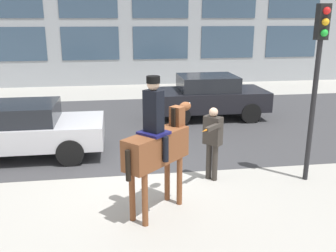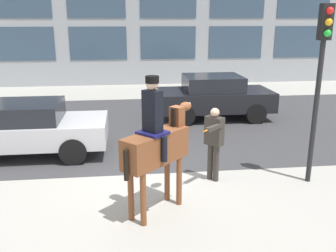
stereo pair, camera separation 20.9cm
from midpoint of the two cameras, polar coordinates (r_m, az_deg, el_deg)
ground_plane at (r=8.52m, az=-1.76°, el=-8.67°), size 80.00×80.00×0.00m
road_surface at (r=12.97m, az=-3.57°, el=0.18°), size 25.53×8.50×0.01m
mounted_horse_lead at (r=6.84m, az=-0.86°, el=-2.70°), size 1.48×1.43×2.62m
pedestrian_bystander at (r=8.38m, az=7.73°, el=-1.93°), size 0.63×0.85×1.69m
street_car_near_lane at (r=10.63m, az=-20.56°, el=-0.22°), size 4.30×1.94×1.44m
street_car_far_lane at (r=13.77m, az=7.52°, el=4.53°), size 4.06×2.01×1.57m
traffic_light at (r=8.55m, az=22.92°, el=8.32°), size 0.24×0.29×3.86m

